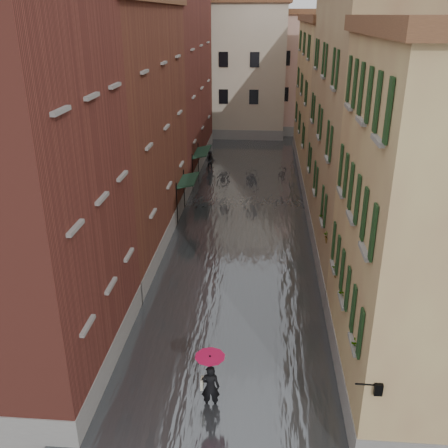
% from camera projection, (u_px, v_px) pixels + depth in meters
% --- Properties ---
extents(ground, '(120.00, 120.00, 0.00)m').
position_uv_depth(ground, '(229.00, 338.00, 20.02)').
color(ground, '#595A5C').
rests_on(ground, ground).
extents(floodwater, '(10.00, 60.00, 0.20)m').
position_uv_depth(floodwater, '(244.00, 216.00, 31.92)').
color(floodwater, '#494C50').
rests_on(floodwater, ground).
extents(building_left_near, '(6.00, 8.00, 13.00)m').
position_uv_depth(building_left_near, '(10.00, 198.00, 16.19)').
color(building_left_near, brown).
rests_on(building_left_near, ground).
extents(building_left_mid, '(6.00, 14.00, 12.50)m').
position_uv_depth(building_left_mid, '(110.00, 132.00, 26.39)').
color(building_left_mid, brown).
rests_on(building_left_mid, ground).
extents(building_left_far, '(6.00, 16.00, 14.00)m').
position_uv_depth(building_left_far, '(164.00, 82.00, 39.88)').
color(building_left_far, brown).
rests_on(building_left_far, ground).
extents(building_right_mid, '(6.00, 14.00, 13.00)m').
position_uv_depth(building_right_mid, '(380.00, 132.00, 25.23)').
color(building_right_mid, tan).
rests_on(building_right_mid, ground).
extents(building_right_far, '(6.00, 16.00, 11.50)m').
position_uv_depth(building_right_far, '(340.00, 100.00, 39.30)').
color(building_right_far, '#9C7450').
rests_on(building_right_far, ground).
extents(building_end_cream, '(12.00, 9.00, 13.00)m').
position_uv_depth(building_end_cream, '(227.00, 71.00, 52.62)').
color(building_end_cream, '#C3B39B').
rests_on(building_end_cream, ground).
extents(building_end_pink, '(10.00, 9.00, 12.00)m').
position_uv_depth(building_end_pink, '(311.00, 74.00, 53.97)').
color(building_end_pink, tan).
rests_on(building_end_pink, ground).
extents(awning_near, '(1.09, 2.81, 2.80)m').
position_uv_depth(awning_near, '(188.00, 181.00, 30.85)').
color(awning_near, '#163121').
rests_on(awning_near, ground).
extents(awning_far, '(1.09, 3.30, 2.80)m').
position_uv_depth(awning_far, '(201.00, 153.00, 37.19)').
color(awning_far, '#163121').
rests_on(awning_far, ground).
extents(wall_lantern, '(0.71, 0.22, 0.35)m').
position_uv_depth(wall_lantern, '(377.00, 388.00, 13.02)').
color(wall_lantern, black).
rests_on(wall_lantern, ground).
extents(window_planters, '(0.59, 10.64, 0.84)m').
position_uv_depth(window_planters, '(339.00, 259.00, 18.77)').
color(window_planters, maroon).
rests_on(window_planters, ground).
extents(pedestrian_main, '(0.98, 0.98, 2.06)m').
position_uv_depth(pedestrian_main, '(210.00, 377.00, 16.02)').
color(pedestrian_main, black).
rests_on(pedestrian_main, ground).
extents(pedestrian_far, '(0.85, 0.68, 1.66)m').
position_uv_depth(pedestrian_far, '(210.00, 161.00, 41.14)').
color(pedestrian_far, black).
rests_on(pedestrian_far, ground).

